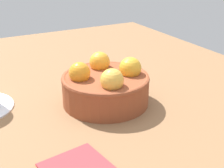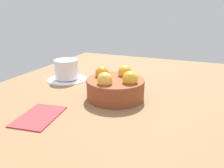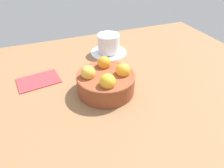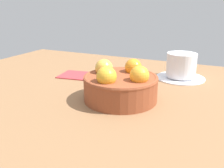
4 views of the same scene
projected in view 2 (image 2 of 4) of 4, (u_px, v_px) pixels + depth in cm
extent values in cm
cube|color=brown|center=(115.00, 104.00, 64.37)|extent=(116.98, 85.28, 4.30)
cylinder|color=brown|center=(115.00, 89.00, 62.77)|extent=(16.48, 16.48, 5.58)
torus|color=brown|center=(115.00, 81.00, 62.00)|extent=(16.68, 16.68, 1.00)
sphere|color=gold|center=(105.00, 80.00, 57.81)|extent=(4.15, 4.15, 4.15)
sphere|color=gold|center=(130.00, 79.00, 58.77)|extent=(4.26, 4.26, 4.26)
sphere|color=gold|center=(125.00, 72.00, 65.22)|extent=(4.12, 4.12, 4.12)
sphere|color=orange|center=(102.00, 73.00, 64.25)|extent=(4.01, 4.01, 4.01)
cylinder|color=white|center=(67.00, 79.00, 79.92)|extent=(14.01, 14.01, 0.60)
cylinder|color=white|center=(66.00, 69.00, 78.72)|extent=(8.45, 8.45, 6.82)
cube|color=#B23338|center=(39.00, 116.00, 52.20)|extent=(13.68, 10.26, 0.60)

